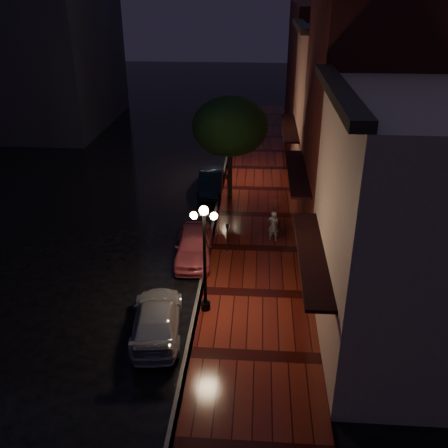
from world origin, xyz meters
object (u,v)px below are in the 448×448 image
at_px(parking_meter, 227,235).
at_px(woman_with_umbrella, 274,213).
at_px(pink_car, 194,246).
at_px(navy_car, 211,181).
at_px(streetlamp_far, 229,141).
at_px(streetlamp_near, 205,253).
at_px(street_tree, 230,128).
at_px(silver_car, 157,318).

bearing_deg(parking_meter, woman_with_umbrella, 46.83).
relative_size(pink_car, navy_car, 1.00).
xyz_separation_m(woman_with_umbrella, parking_meter, (-2.13, -1.22, -0.58)).
xyz_separation_m(streetlamp_far, parking_meter, (0.53, -9.38, -1.60)).
height_order(streetlamp_near, navy_car, streetlamp_near).
height_order(street_tree, silver_car, street_tree).
bearing_deg(streetlamp_far, street_tree, -85.09).
bearing_deg(woman_with_umbrella, silver_car, 75.46).
bearing_deg(parking_meter, streetlamp_far, 110.29).
height_order(silver_car, woman_with_umbrella, woman_with_umbrella).
bearing_deg(woman_with_umbrella, navy_car, -44.10).
distance_m(street_tree, woman_with_umbrella, 6.28).
xyz_separation_m(streetlamp_near, silver_car, (-1.60, -1.34, -1.98)).
height_order(street_tree, woman_with_umbrella, street_tree).
bearing_deg(pink_car, street_tree, 76.72).
xyz_separation_m(pink_car, navy_car, (0.00, 8.11, -0.02)).
relative_size(streetlamp_far, pink_car, 1.07).
bearing_deg(pink_car, navy_car, 86.59).
xyz_separation_m(streetlamp_far, pink_car, (-0.95, -9.96, -1.92)).
height_order(pink_car, navy_car, pink_car).
height_order(navy_car, parking_meter, parking_meter).
relative_size(navy_car, silver_car, 0.95).
bearing_deg(parking_meter, navy_car, 118.16).
xyz_separation_m(silver_car, woman_with_umbrella, (4.26, 7.18, 0.96)).
relative_size(silver_car, woman_with_umbrella, 1.97).
distance_m(woman_with_umbrella, parking_meter, 2.52).
xyz_separation_m(street_tree, woman_with_umbrella, (2.40, -5.15, -2.67)).
xyz_separation_m(streetlamp_near, navy_car, (-0.95, 12.15, -1.94)).
xyz_separation_m(pink_car, woman_with_umbrella, (3.61, 1.79, 0.89)).
bearing_deg(streetlamp_near, street_tree, 88.65).
relative_size(streetlamp_near, woman_with_umbrella, 2.00).
relative_size(street_tree, parking_meter, 4.15).
distance_m(pink_car, woman_with_umbrella, 4.13).
relative_size(streetlamp_near, silver_car, 1.01).
bearing_deg(woman_with_umbrella, pink_car, 42.58).
xyz_separation_m(pink_car, parking_meter, (1.48, 0.58, 0.31)).
height_order(streetlamp_near, woman_with_umbrella, streetlamp_near).
height_order(streetlamp_near, street_tree, street_tree).
bearing_deg(street_tree, navy_car, 136.12).
bearing_deg(navy_car, streetlamp_near, -87.37).
distance_m(streetlamp_near, woman_with_umbrella, 6.50).
xyz_separation_m(streetlamp_far, navy_car, (-0.95, -1.85, -1.94)).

